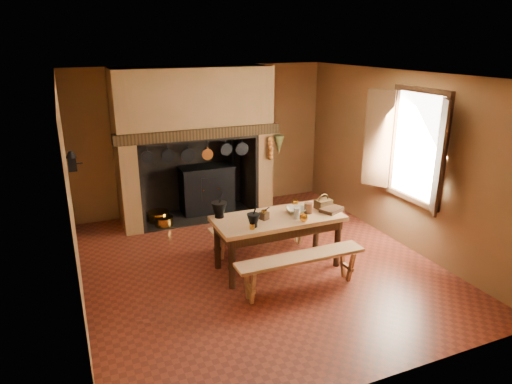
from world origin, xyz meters
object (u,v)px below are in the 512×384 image
(bench_front, at_px, (301,264))
(coffee_grinder, at_px, (264,215))
(iron_range, at_px, (207,188))
(work_table, at_px, (278,225))
(wicker_basket, at_px, (323,203))
(mixing_bowl, at_px, (296,210))

(bench_front, xyz_separation_m, coffee_grinder, (-0.23, 0.69, 0.49))
(iron_range, xyz_separation_m, work_table, (0.27, -2.63, 0.20))
(coffee_grinder, bearing_deg, bench_front, -96.04)
(wicker_basket, bearing_deg, work_table, 174.57)
(iron_range, height_order, mixing_bowl, iron_range)
(bench_front, distance_m, wicker_basket, 1.20)
(work_table, xyz_separation_m, bench_front, (-0.00, -0.71, -0.30))
(coffee_grinder, relative_size, wicker_basket, 0.65)
(bench_front, xyz_separation_m, mixing_bowl, (0.31, 0.76, 0.47))
(iron_range, distance_m, work_table, 2.65)
(bench_front, bearing_deg, iron_range, 94.68)
(work_table, relative_size, bench_front, 1.03)
(work_table, height_order, bench_front, work_table)
(mixing_bowl, xyz_separation_m, wicker_basket, (0.47, 0.00, 0.04))
(work_table, relative_size, wicker_basket, 7.14)
(mixing_bowl, bearing_deg, wicker_basket, 0.39)
(iron_range, bearing_deg, mixing_bowl, -77.25)
(work_table, distance_m, wicker_basket, 0.80)
(bench_front, relative_size, mixing_bowl, 6.28)
(mixing_bowl, bearing_deg, work_table, -172.20)
(bench_front, height_order, coffee_grinder, coffee_grinder)
(wicker_basket, bearing_deg, iron_range, 103.35)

